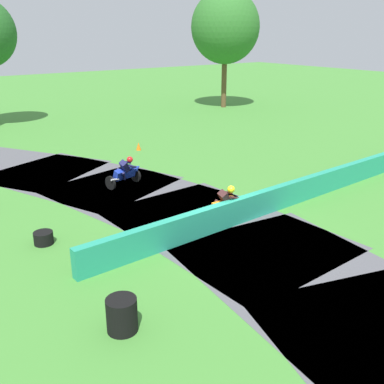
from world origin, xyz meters
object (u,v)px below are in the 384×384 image
tire_stack_mid_a (122,315)px  motorcycle_chase_orange (226,204)px  motorcycle_trailing_blue (126,172)px  traffic_cone (139,146)px  tire_stack_mid_b (44,238)px

tire_stack_mid_a → motorcycle_chase_orange: bearing=29.4°
motorcycle_chase_orange → tire_stack_mid_a: (-5.78, -3.26, -0.25)m
motorcycle_chase_orange → motorcycle_trailing_blue: size_ratio=0.98×
motorcycle_chase_orange → motorcycle_trailing_blue: (-0.96, 5.48, -0.02)m
traffic_cone → tire_stack_mid_a: bearing=-121.0°
motorcycle_chase_orange → motorcycle_trailing_blue: bearing=99.9°
tire_stack_mid_a → traffic_cone: bearing=59.0°
tire_stack_mid_b → traffic_cone: (8.24, 8.46, 0.02)m
motorcycle_chase_orange → traffic_cone: size_ratio=3.83×
motorcycle_chase_orange → tire_stack_mid_b: size_ratio=2.79×
motorcycle_trailing_blue → traffic_cone: size_ratio=3.90×
motorcycle_trailing_blue → tire_stack_mid_a: 9.99m
motorcycle_chase_orange → tire_stack_mid_b: 6.11m
tire_stack_mid_b → motorcycle_chase_orange: bearing=-19.6°
tire_stack_mid_a → traffic_cone: (8.28, 13.76, -0.18)m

